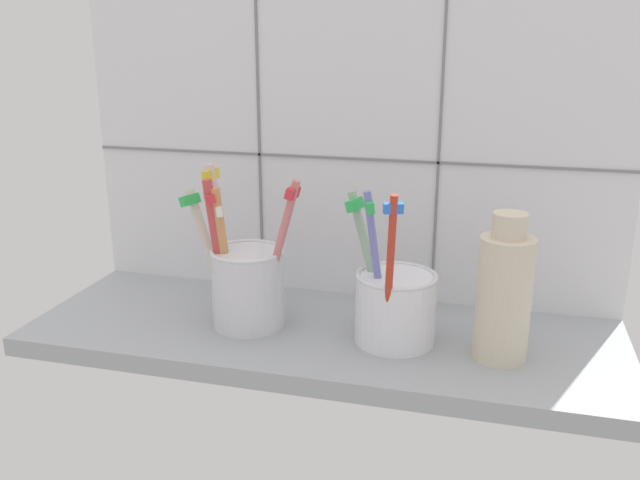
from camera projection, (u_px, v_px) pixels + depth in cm
name	position (u px, v px, depth cm)	size (l,w,h in cm)	color
counter_slab	(322.00, 337.00, 73.98)	(64.00, 22.00, 2.00)	#9EA3A8
tile_wall_back	(348.00, 126.00, 78.77)	(64.00, 2.20, 45.00)	white
toothbrush_cup_left	(245.00, 281.00, 73.45)	(14.19, 7.96, 17.58)	silver
toothbrush_cup_right	(394.00, 304.00, 69.64)	(9.88, 10.08, 16.95)	white
ceramic_vase	(504.00, 294.00, 65.29)	(5.29, 5.29, 14.82)	beige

